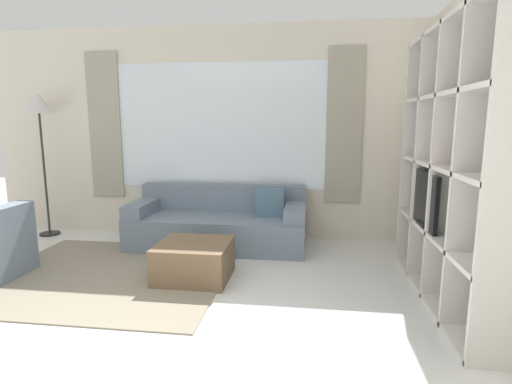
# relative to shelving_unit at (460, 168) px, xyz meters

# --- Properties ---
(wall_back) EXTENTS (6.28, 0.11, 2.70)m
(wall_back) POSITION_rel_shelving_unit_xyz_m (-2.37, 1.71, 0.23)
(wall_back) COLOR beige
(wall_back) RESTS_ON ground_plane
(wall_right) EXTENTS (0.07, 4.37, 2.70)m
(wall_right) POSITION_rel_shelving_unit_xyz_m (0.21, 0.10, 0.22)
(wall_right) COLOR beige
(wall_right) RESTS_ON ground_plane
(area_rug) EXTENTS (2.30, 2.03, 0.01)m
(area_rug) POSITION_rel_shelving_unit_xyz_m (-3.16, 0.14, -1.12)
(area_rug) COLOR gray
(area_rug) RESTS_ON ground_plane
(shelving_unit) EXTENTS (0.41, 2.05, 2.28)m
(shelving_unit) POSITION_rel_shelving_unit_xyz_m (0.00, 0.00, 0.00)
(shelving_unit) COLOR #515660
(shelving_unit) RESTS_ON ground_plane
(couch_main) EXTENTS (2.12, 0.86, 0.72)m
(couch_main) POSITION_rel_shelving_unit_xyz_m (-2.30, 1.24, -0.86)
(couch_main) COLOR slate
(couch_main) RESTS_ON ground_plane
(ottoman) EXTENTS (0.68, 0.64, 0.36)m
(ottoman) POSITION_rel_shelving_unit_xyz_m (-2.30, 0.16, -0.95)
(ottoman) COLOR brown
(ottoman) RESTS_ON ground_plane
(floor_lamp) EXTENTS (0.38, 0.38, 1.87)m
(floor_lamp) POSITION_rel_shelving_unit_xyz_m (-4.69, 1.40, 0.52)
(floor_lamp) COLOR black
(floor_lamp) RESTS_ON ground_plane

